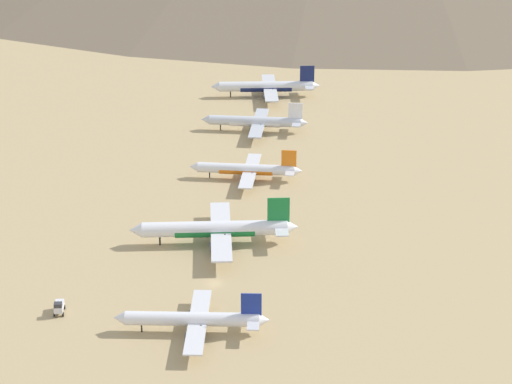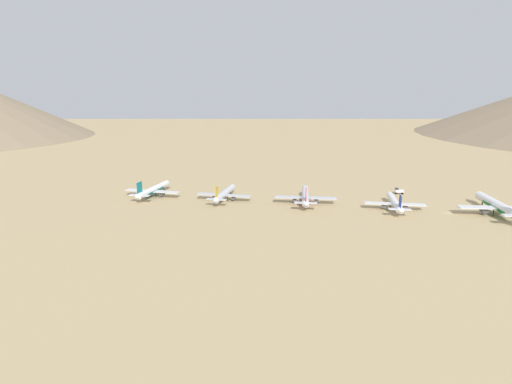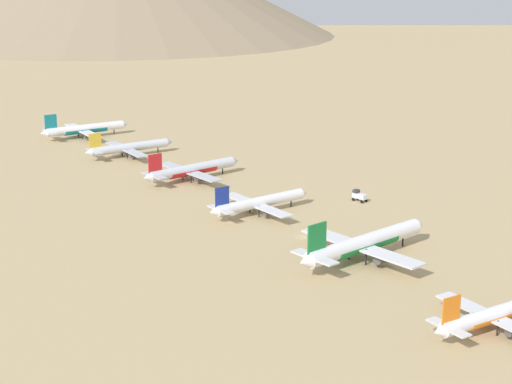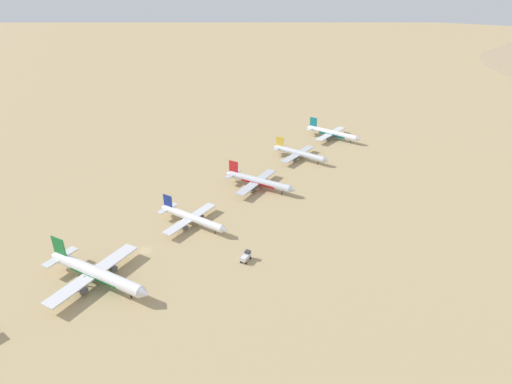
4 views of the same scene
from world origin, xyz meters
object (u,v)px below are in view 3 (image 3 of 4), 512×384
Objects in this scene: parked_jet_2 at (496,314)px; parked_jet_5 at (192,170)px; service_truck at (359,195)px; parked_jet_3 at (364,243)px; parked_jet_4 at (259,203)px; parked_jet_6 at (129,148)px; parked_jet_7 at (85,129)px.

parked_jet_2 is 0.90× the size of parked_jet_5.
parked_jet_5 is 8.36× the size of service_truck.
parked_jet_3 reaches higher than parked_jet_4.
parked_jet_4 is 0.99× the size of parked_jet_6.
parked_jet_6 is at bearing 81.62° from parked_jet_2.
parked_jet_3 is 149.93m from parked_jet_6.
parked_jet_2 is at bearing -98.07° from parked_jet_7.
parked_jet_6 reaches higher than parked_jet_4.
parked_jet_5 is at bearing 80.09° from parked_jet_2.
parked_jet_2 is 7.52× the size of service_truck.
parked_jet_7 is (5.39, 45.74, 0.20)m from parked_jet_6.
parked_jet_7 is (34.72, 244.97, 0.36)m from parked_jet_2.
service_truck is at bearing -83.06° from parked_jet_7.
parked_jet_3 is at bearing 77.41° from parked_jet_2.
parked_jet_3 reaches higher than parked_jet_6.
parked_jet_5 is 94.42m from parked_jet_7.
parked_jet_4 is at bearing 80.26° from parked_jet_2.
parked_jet_6 is 0.94× the size of parked_jet_7.
parked_jet_5 reaches higher than parked_jet_4.
parked_jet_2 is 103.63m from parked_jet_4.
parked_jet_7 is (23.46, 194.56, -0.76)m from parked_jet_3.
parked_jet_5 is 48.41m from parked_jet_6.
parked_jet_4 reaches higher than parked_jet_2.
parked_jet_6 is (18.08, 148.83, -0.96)m from parked_jet_3.
parked_jet_4 is 49.58m from parked_jet_5.
parked_jet_2 is 0.98× the size of parked_jet_4.
parked_jet_5 is at bearing 114.21° from service_truck.
parked_jet_3 is 101.64m from parked_jet_5.
parked_jet_5 is at bearing 79.75° from parked_jet_4.
parked_jet_2 is at bearing -98.38° from parked_jet_6.
parked_jet_6 is (2.98, 48.31, -0.26)m from parked_jet_5.
parked_jet_5 reaches higher than parked_jet_2.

